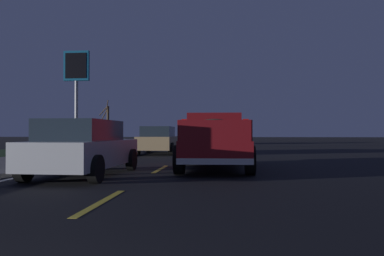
# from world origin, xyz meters

# --- Properties ---
(ground) EXTENTS (144.00, 144.00, 0.00)m
(ground) POSITION_xyz_m (27.00, 0.00, 0.00)
(ground) COLOR black
(sidewalk_shoulder) EXTENTS (108.00, 4.00, 0.12)m
(sidewalk_shoulder) POSITION_xyz_m (27.00, 5.70, 0.06)
(sidewalk_shoulder) COLOR slate
(sidewalk_shoulder) RESTS_ON ground
(grass_verge) EXTENTS (108.00, 6.00, 0.01)m
(grass_verge) POSITION_xyz_m (27.00, 10.70, 0.00)
(grass_verge) COLOR #1E3819
(grass_verge) RESTS_ON ground
(lane_markings) EXTENTS (108.00, 3.54, 0.01)m
(lane_markings) POSITION_xyz_m (28.54, 2.59, 0.00)
(lane_markings) COLOR yellow
(lane_markings) RESTS_ON ground
(pickup_truck) EXTENTS (5.49, 2.41, 1.87)m
(pickup_truck) POSITION_xyz_m (11.43, -1.75, 0.98)
(pickup_truck) COLOR maroon
(pickup_truck) RESTS_ON ground
(sedan_red) EXTENTS (4.42, 2.05, 1.54)m
(sedan_red) POSITION_xyz_m (36.95, 1.53, 0.78)
(sedan_red) COLOR maroon
(sedan_red) RESTS_ON ground
(sedan_silver) EXTENTS (4.44, 2.08, 1.54)m
(sedan_silver) POSITION_xyz_m (9.02, 1.78, 0.78)
(sedan_silver) COLOR #B2B5BA
(sedan_silver) RESTS_ON ground
(sedan_tan) EXTENTS (4.43, 2.07, 1.54)m
(sedan_tan) POSITION_xyz_m (19.54, 1.64, 0.78)
(sedan_tan) COLOR #9E845B
(sedan_tan) RESTS_ON ground
(gas_price_sign) EXTENTS (0.27, 1.90, 7.22)m
(gas_price_sign) POSITION_xyz_m (25.05, 8.82, 5.45)
(gas_price_sign) COLOR #99999E
(gas_price_sign) RESTS_ON ground
(bare_tree_far) EXTENTS (1.77, 1.27, 4.91)m
(bare_tree_far) POSITION_xyz_m (39.44, 11.23, 2.34)
(bare_tree_far) COLOR #423323
(bare_tree_far) RESTS_ON ground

